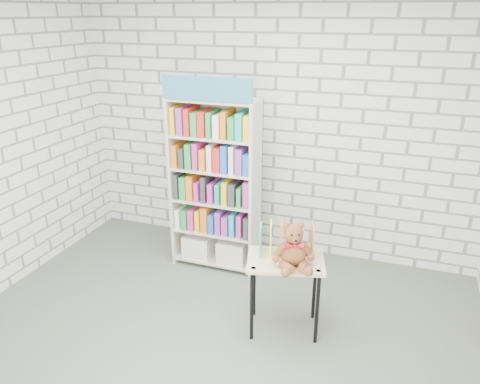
% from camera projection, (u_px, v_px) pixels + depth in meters
% --- Properties ---
extents(ground, '(4.50, 4.50, 0.00)m').
position_uv_depth(ground, '(205.00, 349.00, 3.88)').
color(ground, '#4E5649').
rests_on(ground, ground).
extents(room_shell, '(4.52, 4.02, 2.81)m').
position_uv_depth(room_shell, '(198.00, 140.00, 3.24)').
color(room_shell, silver).
rests_on(room_shell, ground).
extents(bookshelf, '(0.92, 0.36, 2.05)m').
position_uv_depth(bookshelf, '(215.00, 184.00, 4.87)').
color(bookshelf, beige).
rests_on(bookshelf, ground).
extents(display_table, '(0.73, 0.59, 0.69)m').
position_uv_depth(display_table, '(285.00, 269.00, 3.93)').
color(display_table, tan).
rests_on(display_table, ground).
extents(table_books, '(0.48, 0.30, 0.27)m').
position_uv_depth(table_books, '(286.00, 239.00, 3.94)').
color(table_books, teal).
rests_on(table_books, display_table).
extents(teddy_bear, '(0.35, 0.34, 0.37)m').
position_uv_depth(teddy_bear, '(293.00, 249.00, 3.74)').
color(teddy_bear, brown).
rests_on(teddy_bear, display_table).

